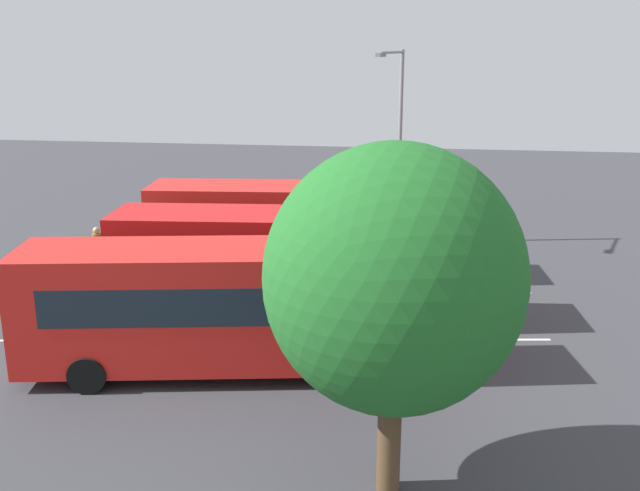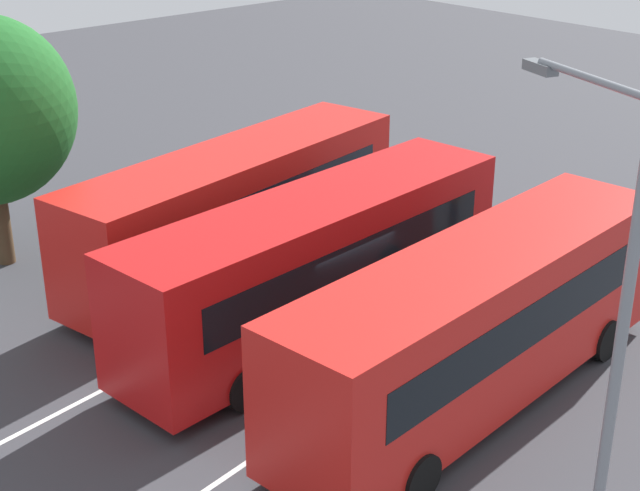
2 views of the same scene
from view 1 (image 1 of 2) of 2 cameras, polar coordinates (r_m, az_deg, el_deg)
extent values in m
plane|color=#38383D|center=(22.49, -2.78, -5.46)|extent=(74.67, 74.67, 0.00)
cube|color=red|center=(25.80, -2.00, 1.54)|extent=(10.45, 3.29, 2.94)
cube|color=black|center=(26.56, -13.05, 3.30)|extent=(0.31, 2.10, 1.24)
cube|color=black|center=(24.60, -2.25, 1.67)|extent=(8.60, 0.85, 0.94)
cube|color=black|center=(26.85, -1.79, 2.87)|extent=(8.60, 0.85, 0.94)
cube|color=black|center=(26.47, -13.16, 4.36)|extent=(0.27, 1.91, 0.32)
cube|color=black|center=(27.07, -12.85, -0.93)|extent=(0.30, 2.19, 0.36)
cylinder|color=black|center=(25.59, -9.55, -1.90)|extent=(0.95, 0.36, 0.93)
cylinder|color=black|center=(27.71, -8.55, -0.49)|extent=(0.95, 0.36, 0.93)
cylinder|color=black|center=(25.01, 5.33, -2.17)|extent=(0.95, 0.36, 0.93)
cylinder|color=black|center=(27.17, 5.16, -0.70)|extent=(0.95, 0.36, 0.93)
cube|color=red|center=(21.72, -2.76, -1.22)|extent=(10.44, 3.27, 2.94)
cube|color=black|center=(22.61, -15.74, 0.96)|extent=(0.30, 2.10, 1.24)
cube|color=black|center=(20.52, -3.10, -1.22)|extent=(8.60, 0.84, 0.94)
cube|color=black|center=(22.73, -2.47, 0.49)|extent=(8.60, 0.84, 0.94)
cube|color=black|center=(22.50, -15.89, 2.19)|extent=(0.27, 1.91, 0.32)
cube|color=black|center=(23.20, -15.44, -3.92)|extent=(0.29, 2.19, 0.36)
cylinder|color=black|center=(21.69, -11.73, -5.29)|extent=(0.95, 0.36, 0.93)
cylinder|color=black|center=(23.75, -10.36, -3.35)|extent=(0.95, 0.36, 0.93)
cylinder|color=black|center=(21.01, 5.97, -5.74)|extent=(0.95, 0.36, 0.93)
cylinder|color=black|center=(23.12, 5.72, -3.69)|extent=(0.95, 0.36, 0.93)
cube|color=red|center=(18.30, -7.31, -4.63)|extent=(10.53, 4.16, 2.94)
cube|color=#19232D|center=(19.22, -22.71, -2.27)|extent=(0.49, 2.08, 1.24)
cube|color=#19232D|center=(17.09, -7.70, -4.87)|extent=(8.51, 1.60, 0.94)
cube|color=#19232D|center=(19.28, -7.03, -2.44)|extent=(8.51, 1.60, 0.94)
cube|color=black|center=(19.09, -22.92, -0.84)|extent=(0.44, 1.89, 0.32)
cube|color=black|center=(19.91, -22.17, -7.87)|extent=(0.49, 2.17, 0.36)
cylinder|color=black|center=(18.40, -17.88, -9.68)|extent=(0.96, 0.44, 0.93)
cylinder|color=black|center=(20.39, -16.19, -6.99)|extent=(0.96, 0.44, 0.93)
cylinder|color=black|center=(17.76, 3.29, -9.84)|extent=(0.96, 0.44, 0.93)
cylinder|color=black|center=(19.82, 2.71, -7.02)|extent=(0.96, 0.44, 0.93)
cylinder|color=#232833|center=(27.32, -17.01, -1.32)|extent=(0.13, 0.13, 0.87)
cylinder|color=#232833|center=(27.17, -17.06, -1.41)|extent=(0.13, 0.13, 0.87)
cylinder|color=olive|center=(27.04, -17.17, 0.21)|extent=(0.39, 0.39, 0.69)
sphere|color=tan|center=(26.93, -17.25, 1.16)|extent=(0.24, 0.24, 0.24)
cylinder|color=gray|center=(29.81, 6.30, 7.56)|extent=(0.16, 0.16, 7.86)
cylinder|color=gray|center=(28.49, 5.71, 14.93)|extent=(0.81, 2.11, 0.10)
cube|color=slate|center=(27.47, 4.83, 14.75)|extent=(0.37, 0.59, 0.14)
cylinder|color=#4C3823|center=(13.80, 5.48, -14.36)|extent=(0.44, 0.44, 2.44)
ellipsoid|color=#1E6023|center=(12.59, 5.83, -2.71)|extent=(4.59, 4.13, 4.82)
cube|color=silver|center=(24.34, -1.87, -3.75)|extent=(15.68, 2.47, 0.01)
cube|color=silver|center=(20.66, -3.85, -7.45)|extent=(15.68, 2.47, 0.01)
camera|label=2|loc=(35.91, 23.67, 18.31)|focal=53.31mm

